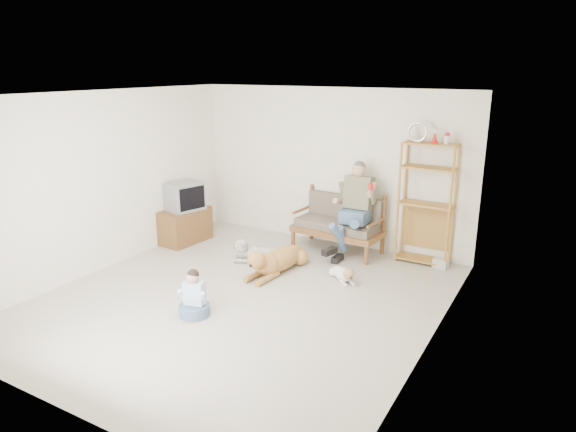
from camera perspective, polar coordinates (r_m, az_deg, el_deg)
The scene contains 17 objects.
floor at distance 7.07m, azimuth -5.07°, elevation -9.13°, with size 5.50×5.50×0.00m, color beige.
ceiling at distance 6.40m, azimuth -5.69°, elevation 13.28°, with size 5.50×5.50×0.00m, color white.
wall_back at distance 8.94m, azimuth 4.77°, elevation 5.43°, with size 5.00×5.00×0.00m, color silver.
wall_front at distance 4.74m, azimuth -24.76°, elevation -6.05°, with size 5.00×5.00×0.00m, color silver.
wall_left at distance 8.26m, azimuth -19.80°, elevation 3.61°, with size 5.50×5.50×0.00m, color silver.
wall_right at distance 5.61m, azimuth 16.12°, elevation -1.77°, with size 5.50×5.50×0.00m, color silver.
loveseat at distance 8.74m, azimuth 5.71°, elevation -0.70°, with size 1.56×0.83×0.95m.
man at distance 8.34m, azimuth 6.97°, elevation 0.10°, with size 0.59×0.85×1.38m.
etagere at distance 8.27m, azimuth 15.09°, elevation 1.43°, with size 0.85×0.37×2.23m.
book_stack at distance 8.39m, azimuth 16.61°, elevation -5.05°, with size 0.22×0.16×0.14m, color silver.
tv_stand at distance 9.32m, azimuth -11.38°, elevation -1.05°, with size 0.58×0.94×0.60m.
crt_tv at distance 9.15m, azimuth -11.41°, elevation 2.18°, with size 0.61×0.70×0.49m.
wall_outlet at distance 9.75m, azimuth -2.09°, elevation 0.05°, with size 0.12×0.02×0.08m, color silver.
golden_retriever at distance 7.83m, azimuth -1.36°, elevation -4.93°, with size 0.50×1.58×0.48m.
shaggy_dog at distance 8.24m, azimuth -2.68°, elevation -4.15°, with size 1.17×0.62×0.37m.
terrier at distance 7.59m, azimuth 6.19°, elevation -6.43°, with size 0.56×0.50×0.26m.
child at distance 6.62m, azimuth -10.38°, elevation -9.05°, with size 0.39×0.39×0.62m.
Camera 1 is at (3.67, -5.23, 3.03)m, focal length 32.00 mm.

